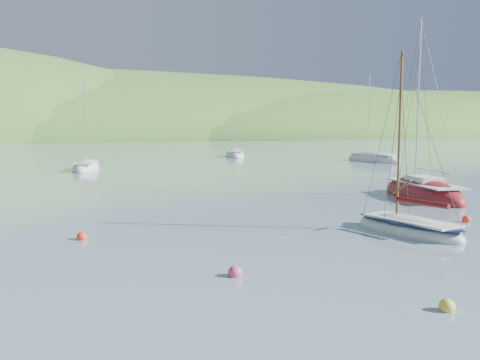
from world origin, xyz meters
name	(u,v)px	position (x,y,z in m)	size (l,w,h in m)	color
ground	(385,283)	(0.00, 0.00, 0.00)	(700.00, 700.00, 0.00)	#7791A4
shoreline_hills	(26,137)	(-9.66, 172.42, 0.00)	(690.00, 135.00, 56.00)	#3C742C
daysailer_white	(408,228)	(5.94, 6.04, 0.21)	(3.26, 6.23, 9.12)	silver
sloop_red	(423,195)	(14.49, 14.92, 0.24)	(4.81, 9.43, 13.31)	maroon
distant_sloop_a	(86,168)	(-4.58, 45.21, 0.18)	(4.51, 7.85, 10.59)	silver
distant_sloop_b	(235,155)	(18.19, 59.32, 0.19)	(4.92, 8.18, 11.01)	silver
distant_sloop_d	(373,160)	(31.38, 43.65, 0.20)	(4.53, 8.98, 12.23)	silver
mooring_buoys	(296,253)	(-1.04, 4.18, 0.12)	(19.54, 13.60, 0.50)	yellow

